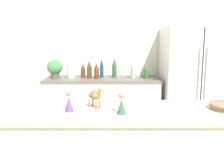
# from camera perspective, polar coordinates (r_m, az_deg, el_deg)

# --- Properties ---
(wall_back) EXTENTS (8.00, 0.06, 2.55)m
(wall_back) POSITION_cam_1_polar(r_m,az_deg,el_deg) (3.88, 3.29, 5.15)
(wall_back) COLOR silver
(wall_back) RESTS_ON ground_plane
(back_counter) EXTENTS (1.86, 0.63, 0.92)m
(back_counter) POSITION_cam_1_polar(r_m,az_deg,el_deg) (3.69, -2.52, -7.90)
(back_counter) COLOR silver
(back_counter) RESTS_ON ground_plane
(refrigerator) EXTENTS (0.95, 0.75, 1.74)m
(refrigerator) POSITION_cam_1_polar(r_m,az_deg,el_deg) (3.75, 20.23, -1.74)
(refrigerator) COLOR white
(refrigerator) RESTS_ON ground_plane
(potted_plant) EXTENTS (0.25, 0.25, 0.31)m
(potted_plant) POSITION_cam_1_polar(r_m,az_deg,el_deg) (3.64, -14.71, 1.67)
(potted_plant) COLOR #595451
(potted_plant) RESTS_ON back_counter
(paper_towel_roll) EXTENTS (0.12, 0.12, 0.26)m
(paper_towel_roll) POSITION_cam_1_polar(r_m,az_deg,el_deg) (3.64, -10.65, 1.18)
(paper_towel_roll) COLOR white
(paper_towel_roll) RESTS_ON back_counter
(back_bottle_0) EXTENTS (0.06, 0.06, 0.32)m
(back_bottle_0) POSITION_cam_1_polar(r_m,az_deg,el_deg) (3.64, -2.68, 1.64)
(back_bottle_0) COLOR navy
(back_bottle_0) RESTS_ON back_counter
(back_bottle_1) EXTENTS (0.08, 0.08, 0.31)m
(back_bottle_1) POSITION_cam_1_polar(r_m,az_deg,el_deg) (3.53, 5.54, 1.34)
(back_bottle_1) COLOR #B2B7BC
(back_bottle_1) RESTS_ON back_counter
(back_bottle_2) EXTENTS (0.08, 0.08, 0.30)m
(back_bottle_2) POSITION_cam_1_polar(r_m,az_deg,el_deg) (3.57, -5.92, 1.30)
(back_bottle_2) COLOR brown
(back_bottle_2) RESTS_ON back_counter
(back_bottle_3) EXTENTS (0.08, 0.08, 0.24)m
(back_bottle_3) POSITION_cam_1_polar(r_m,az_deg,el_deg) (3.64, -7.56, 0.98)
(back_bottle_3) COLOR brown
(back_bottle_3) RESTS_ON back_counter
(back_bottle_4) EXTENTS (0.08, 0.08, 0.23)m
(back_bottle_4) POSITION_cam_1_polar(r_m,az_deg,el_deg) (3.56, 8.84, 0.71)
(back_bottle_4) COLOR #2D6033
(back_bottle_4) RESTS_ON back_counter
(back_bottle_5) EXTENTS (0.08, 0.08, 0.33)m
(back_bottle_5) POSITION_cam_1_polar(r_m,az_deg,el_deg) (3.63, 0.65, 1.71)
(back_bottle_5) COLOR #2D6033
(back_bottle_5) RESTS_ON back_counter
(back_bottle_6) EXTENTS (0.08, 0.08, 0.26)m
(back_bottle_6) POSITION_cam_1_polar(r_m,az_deg,el_deg) (3.50, -4.04, 0.87)
(back_bottle_6) COLOR brown
(back_bottle_6) RESTS_ON back_counter
(camel_figurine) EXTENTS (0.13, 0.12, 0.16)m
(camel_figurine) POSITION_cam_1_polar(r_m,az_deg,el_deg) (1.64, -4.47, -5.43)
(camel_figurine) COLOR olive
(camel_figurine) RESTS_ON bar_counter
(wise_man_figurine_blue) EXTENTS (0.06, 0.06, 0.15)m
(wise_man_figurine_blue) POSITION_cam_1_polar(r_m,az_deg,el_deg) (1.51, 2.52, -7.94)
(wise_man_figurine_blue) COLOR #33664C
(wise_man_figurine_blue) RESTS_ON bar_counter
(wise_man_figurine_crimson) EXTENTS (0.06, 0.06, 0.15)m
(wise_man_figurine_crimson) POSITION_cam_1_polar(r_m,az_deg,el_deg) (1.59, -11.16, -7.22)
(wise_man_figurine_crimson) COLOR #6B4784
(wise_man_figurine_crimson) RESTS_ON bar_counter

